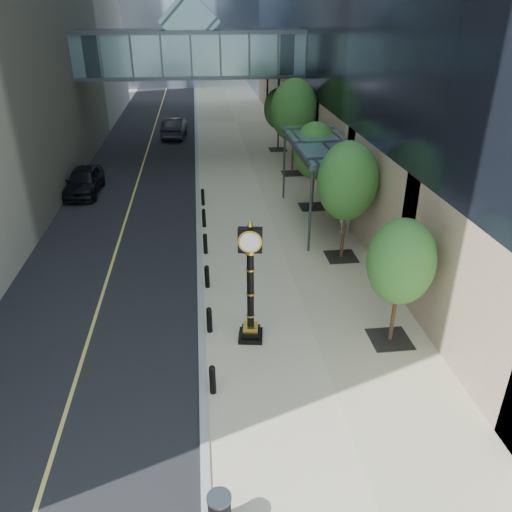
# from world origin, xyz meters

# --- Properties ---
(ground) EXTENTS (320.00, 320.00, 0.00)m
(ground) POSITION_xyz_m (0.00, 0.00, 0.00)
(ground) COLOR gray
(ground) RESTS_ON ground
(road) EXTENTS (8.00, 180.00, 0.02)m
(road) POSITION_xyz_m (-7.00, 40.00, 0.01)
(road) COLOR black
(road) RESTS_ON ground
(sidewalk) EXTENTS (8.00, 180.00, 0.06)m
(sidewalk) POSITION_xyz_m (1.00, 40.00, 0.03)
(sidewalk) COLOR #B8AD8D
(sidewalk) RESTS_ON ground
(curb) EXTENTS (0.25, 180.00, 0.07)m
(curb) POSITION_xyz_m (-3.00, 40.00, 0.04)
(curb) COLOR gray
(curb) RESTS_ON ground
(skywalk) EXTENTS (17.00, 4.20, 5.80)m
(skywalk) POSITION_xyz_m (-3.00, 28.00, 7.71)
(skywalk) COLOR #476472
(skywalk) RESTS_ON ground
(entrance_canopy) EXTENTS (3.00, 8.00, 4.38)m
(entrance_canopy) POSITION_xyz_m (3.48, 14.00, 4.19)
(entrance_canopy) COLOR #383F44
(entrance_canopy) RESTS_ON ground
(bollard_row) EXTENTS (0.20, 16.20, 0.90)m
(bollard_row) POSITION_xyz_m (-2.70, 9.00, 0.51)
(bollard_row) COLOR black
(bollard_row) RESTS_ON sidewalk
(street_trees) EXTENTS (3.10, 28.29, 6.38)m
(street_trees) POSITION_xyz_m (3.60, 17.12, 3.75)
(street_trees) COLOR black
(street_trees) RESTS_ON sidewalk
(street_clock) EXTENTS (0.95, 0.95, 4.43)m
(street_clock) POSITION_xyz_m (-1.27, 3.64, 1.98)
(street_clock) COLOR black
(street_clock) RESTS_ON sidewalk
(pedestrian) EXTENTS (0.80, 0.64, 1.92)m
(pedestrian) POSITION_xyz_m (4.50, 12.28, 1.02)
(pedestrian) COLOR #B9B4AA
(pedestrian) RESTS_ON sidewalk
(car_near) EXTENTS (1.98, 4.80, 1.63)m
(car_near) POSITION_xyz_m (-10.00, 20.03, 0.83)
(car_near) COLOR black
(car_near) RESTS_ON road
(car_far) EXTENTS (2.20, 5.27, 1.69)m
(car_far) POSITION_xyz_m (-4.90, 34.64, 0.87)
(car_far) COLOR black
(car_far) RESTS_ON road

